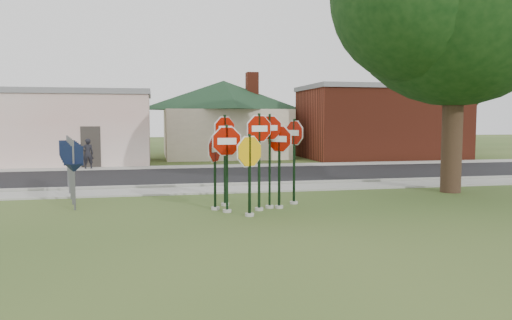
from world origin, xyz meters
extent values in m
plane|color=#2F491B|center=(0.00, 0.00, 0.00)|extent=(120.00, 120.00, 0.00)
cube|color=gray|center=(0.00, 5.50, 0.03)|extent=(60.00, 1.60, 0.06)
cube|color=black|center=(0.00, 10.00, 0.02)|extent=(60.00, 7.00, 0.04)
cube|color=gray|center=(0.00, 14.30, 0.03)|extent=(60.00, 1.60, 0.06)
cube|color=gray|center=(0.00, 6.50, 0.07)|extent=(60.00, 0.20, 0.14)
cylinder|color=#A3A197|center=(0.12, 1.40, 0.04)|extent=(0.24, 0.24, 0.08)
cube|color=black|center=(0.12, 1.40, 1.37)|extent=(0.07, 0.06, 2.74)
cylinder|color=white|center=(0.12, 1.40, 2.32)|extent=(1.02, 0.31, 1.06)
cylinder|color=#890B00|center=(0.12, 1.40, 2.32)|extent=(0.95, 0.30, 0.98)
cube|color=white|center=(0.12, 1.40, 2.32)|extent=(0.47, 0.15, 0.17)
cylinder|color=#A3A197|center=(-0.30, 0.63, 0.04)|extent=(0.24, 0.24, 0.08)
cube|color=black|center=(-0.30, 0.63, 1.10)|extent=(0.08, 0.07, 2.19)
cylinder|color=white|center=(-0.30, 0.63, 1.73)|extent=(1.03, 0.58, 1.16)
cylinder|color=#E3A509|center=(-0.30, 0.63, 1.73)|extent=(0.95, 0.54, 1.08)
cylinder|color=#A3A197|center=(-0.81, 1.29, 0.04)|extent=(0.24, 0.24, 0.08)
cube|color=black|center=(-0.81, 1.29, 1.22)|extent=(0.06, 0.05, 2.43)
cylinder|color=white|center=(-0.81, 1.29, 1.98)|extent=(1.14, 0.06, 1.14)
cylinder|color=#890B00|center=(-0.81, 1.29, 1.98)|extent=(1.06, 0.07, 1.06)
cube|color=white|center=(-0.81, 1.29, 1.98)|extent=(0.53, 0.03, 0.18)
cylinder|color=#A3A197|center=(0.76, 1.62, 0.04)|extent=(0.24, 0.24, 0.08)
cube|color=black|center=(0.76, 1.62, 1.22)|extent=(0.08, 0.08, 2.44)
cylinder|color=white|center=(0.76, 1.62, 2.01)|extent=(0.80, 0.74, 1.07)
cylinder|color=#890B00|center=(0.76, 1.62, 2.01)|extent=(0.75, 0.69, 0.99)
cube|color=white|center=(0.76, 1.62, 2.01)|extent=(0.37, 0.34, 0.17)
cylinder|color=#A3A197|center=(0.50, 1.70, 0.04)|extent=(0.24, 0.24, 0.08)
cube|color=black|center=(0.50, 1.70, 1.37)|extent=(0.07, 0.07, 2.73)
cylinder|color=white|center=(0.50, 1.70, 2.33)|extent=(0.91, 0.40, 0.99)
cylinder|color=#890B00|center=(0.50, 1.70, 2.33)|extent=(0.85, 0.38, 0.91)
cube|color=white|center=(0.50, 1.70, 2.33)|extent=(0.42, 0.19, 0.16)
cylinder|color=#A3A197|center=(-0.72, 2.35, 0.04)|extent=(0.24, 0.24, 0.08)
cube|color=black|center=(-0.72, 2.35, 1.35)|extent=(0.08, 0.07, 2.71)
cylinder|color=white|center=(-0.72, 2.35, 2.30)|extent=(0.90, 0.45, 1.00)
cylinder|color=#890B00|center=(-0.72, 2.35, 2.30)|extent=(0.84, 0.42, 0.92)
cube|color=white|center=(-0.72, 2.35, 2.30)|extent=(0.42, 0.21, 0.16)
cylinder|color=#A3A197|center=(1.39, 2.25, 0.04)|extent=(0.24, 0.24, 0.08)
cube|color=black|center=(1.39, 2.25, 1.29)|extent=(0.07, 0.08, 2.59)
cylinder|color=white|center=(1.39, 2.25, 2.17)|extent=(0.45, 0.96, 1.05)
cylinder|color=#890B00|center=(1.39, 2.25, 2.17)|extent=(0.43, 0.89, 0.97)
cube|color=white|center=(1.39, 2.25, 2.17)|extent=(0.21, 0.44, 0.17)
cylinder|color=#A3A197|center=(-1.08, 1.76, 0.04)|extent=(0.24, 0.24, 0.08)
cube|color=black|center=(-1.08, 1.76, 1.08)|extent=(0.07, 0.08, 2.17)
cylinder|color=white|center=(-1.08, 1.76, 1.74)|extent=(0.60, 0.90, 1.06)
cylinder|color=#890B00|center=(-1.08, 1.76, 1.74)|extent=(0.56, 0.84, 0.99)
cube|color=white|center=(-1.08, 1.76, 1.74)|extent=(0.28, 0.42, 0.17)
cube|color=#59595E|center=(-5.00, 2.50, 1.00)|extent=(0.05, 0.05, 2.00)
cube|color=black|center=(-5.00, 2.50, 1.55)|extent=(0.55, 0.13, 0.55)
cone|color=black|center=(-5.00, 2.50, 1.20)|extent=(0.65, 0.65, 0.25)
cube|color=#59595E|center=(-5.20, 3.50, 1.00)|extent=(0.05, 0.05, 2.00)
cube|color=black|center=(-5.20, 3.50, 1.55)|extent=(0.55, 0.09, 0.55)
cone|color=black|center=(-5.20, 3.50, 1.20)|extent=(0.62, 0.62, 0.25)
cube|color=#59595E|center=(-5.40, 4.50, 1.00)|extent=(0.05, 0.05, 2.00)
cube|color=black|center=(-5.40, 4.50, 1.55)|extent=(0.55, 0.05, 0.55)
cone|color=black|center=(-5.40, 4.50, 1.20)|extent=(0.58, 0.58, 0.25)
cube|color=#59595E|center=(-5.60, 5.50, 1.00)|extent=(0.05, 0.05, 2.00)
cube|color=black|center=(-5.60, 5.50, 1.55)|extent=(0.55, 0.05, 0.55)
cone|color=black|center=(-5.60, 5.50, 1.20)|extent=(0.58, 0.58, 0.25)
cube|color=#59595E|center=(-5.80, 6.50, 1.00)|extent=(0.05, 0.05, 2.00)
cube|color=black|center=(-5.80, 6.50, 1.55)|extent=(0.55, 0.09, 0.55)
cone|color=black|center=(-5.80, 6.50, 1.20)|extent=(0.62, 0.62, 0.25)
cube|color=silver|center=(-9.00, 18.00, 2.00)|extent=(12.00, 6.00, 4.00)
cube|color=gray|center=(-9.00, 18.00, 4.05)|extent=(12.20, 6.20, 0.30)
cube|color=#332D28|center=(-6.00, 15.02, 1.10)|extent=(1.00, 0.10, 2.20)
cube|color=beige|center=(2.00, 22.00, 1.60)|extent=(8.00, 8.00, 3.20)
pyramid|color=black|center=(2.00, 22.00, 5.20)|extent=(11.60, 11.60, 2.00)
cube|color=maroon|center=(4.00, 22.00, 5.00)|extent=(0.80, 0.80, 1.60)
cube|color=maroon|center=(12.00, 18.50, 2.25)|extent=(10.00, 6.00, 4.50)
cube|color=gray|center=(12.00, 18.50, 4.60)|extent=(10.20, 6.20, 0.30)
cube|color=white|center=(10.00, 15.55, 2.60)|extent=(2.00, 0.08, 0.90)
cylinder|color=black|center=(7.50, 3.50, 2.72)|extent=(0.70, 0.70, 5.44)
cylinder|color=black|center=(22.00, 26.00, 2.00)|extent=(0.50, 0.50, 4.00)
sphere|color=black|center=(22.00, 26.00, 5.60)|extent=(5.60, 5.60, 5.60)
imported|color=black|center=(-6.06, 14.22, 0.83)|extent=(0.64, 0.50, 1.54)
camera|label=1|loc=(-2.78, -12.26, 2.59)|focal=35.00mm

